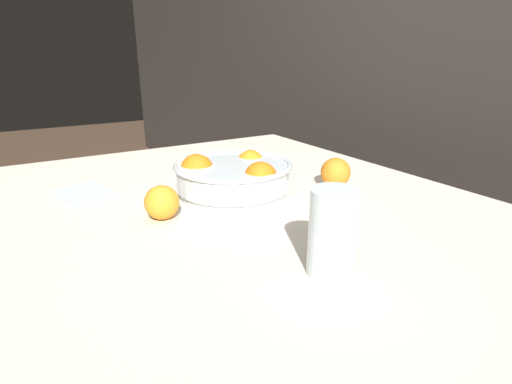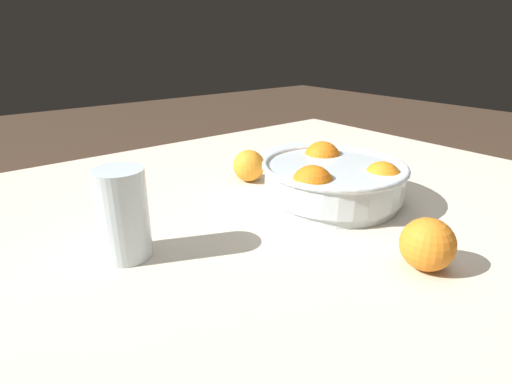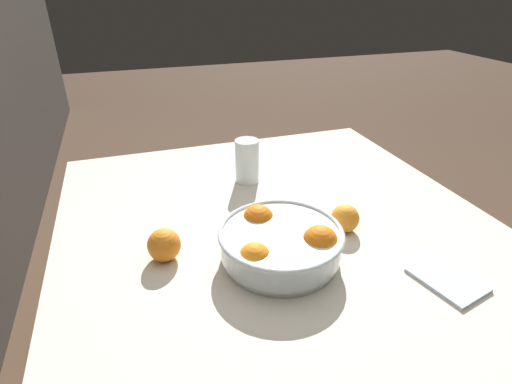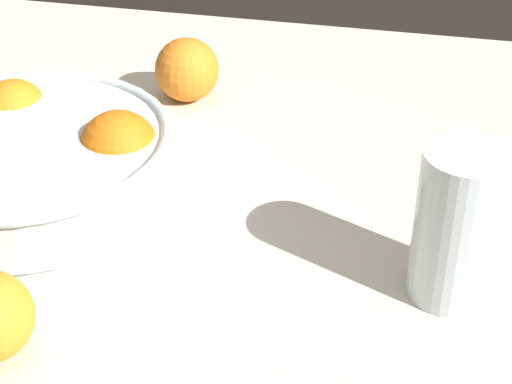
% 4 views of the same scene
% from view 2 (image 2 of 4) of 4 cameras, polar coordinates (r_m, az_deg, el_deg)
% --- Properties ---
extents(dining_table, '(1.36, 1.15, 0.73)m').
position_cam_2_polar(dining_table, '(0.84, 4.11, -5.34)').
color(dining_table, beige).
rests_on(dining_table, ground_plane).
extents(fruit_bowl, '(0.29, 0.29, 0.10)m').
position_cam_2_polar(fruit_bowl, '(0.82, 10.98, 1.78)').
color(fruit_bowl, silver).
rests_on(fruit_bowl, dining_table).
extents(juice_glass, '(0.08, 0.08, 0.14)m').
position_cam_2_polar(juice_glass, '(0.63, -18.39, -3.61)').
color(juice_glass, '#F4A314').
rests_on(juice_glass, dining_table).
extents(orange_loose_near_bowl, '(0.07, 0.07, 0.07)m').
position_cam_2_polar(orange_loose_near_bowl, '(0.93, -1.03, 3.78)').
color(orange_loose_near_bowl, orange).
rests_on(orange_loose_near_bowl, dining_table).
extents(orange_loose_front, '(0.08, 0.08, 0.08)m').
position_cam_2_polar(orange_loose_front, '(0.63, 23.28, -6.88)').
color(orange_loose_front, orange).
rests_on(orange_loose_front, dining_table).
extents(napkin, '(0.16, 0.14, 0.01)m').
position_cam_2_polar(napkin, '(1.17, 5.24, 5.89)').
color(napkin, silver).
rests_on(napkin, dining_table).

